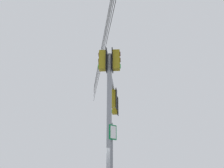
# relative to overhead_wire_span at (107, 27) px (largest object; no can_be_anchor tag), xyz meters

# --- Properties ---
(signal_mast_assembly) EXTENTS (3.97, 4.32, 6.66)m
(signal_mast_assembly) POSITION_rel_overhead_wire_span_xyz_m (0.00, 0.31, -3.77)
(signal_mast_assembly) COLOR gray
(signal_mast_assembly) RESTS_ON ground
(overhead_wire_span) EXTENTS (16.06, 11.07, 2.06)m
(overhead_wire_span) POSITION_rel_overhead_wire_span_xyz_m (0.00, 0.00, 0.00)
(overhead_wire_span) COLOR black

